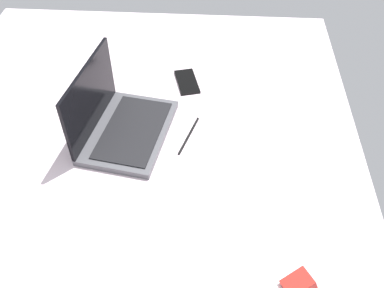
{
  "coord_description": "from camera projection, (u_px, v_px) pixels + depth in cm",
  "views": [
    {
      "loc": [
        -79.32,
        -24.32,
        110.46
      ],
      "look_at": [
        5.07,
        -18.84,
        24.0
      ],
      "focal_mm": 39.61,
      "sensor_mm": 36.0,
      "label": 1
    }
  ],
  "objects": [
    {
      "name": "cell_phone",
      "position": [
        187.0,
        82.0,
        1.5
      ],
      "size": [
        15.31,
        10.32,
        0.8
      ],
      "primitive_type": "cube",
      "rotation": [
        0.0,
        0.0,
        4.99
      ],
      "color": "black",
      "rests_on": "bed_mattress"
    },
    {
      "name": "laptop",
      "position": [
        119.0,
        122.0,
        1.3
      ],
      "size": [
        36.37,
        28.17,
        23.0
      ],
      "rotation": [
        0.0,
        0.0,
        -0.17
      ],
      "color": "#4C4C51",
      "rests_on": "bed_mattress"
    },
    {
      "name": "charger_cable",
      "position": [
        189.0,
        135.0,
        1.32
      ],
      "size": [
        16.45,
        5.48,
        0.6
      ],
      "primitive_type": "cube",
      "rotation": [
        0.0,
        0.0,
        -0.29
      ],
      "color": "black",
      "rests_on": "bed_mattress"
    },
    {
      "name": "bed_mattress",
      "position": [
        129.0,
        187.0,
        1.29
      ],
      "size": [
        180.0,
        140.0,
        18.0
      ],
      "primitive_type": "cube",
      "color": "silver",
      "rests_on": "ground"
    }
  ]
}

